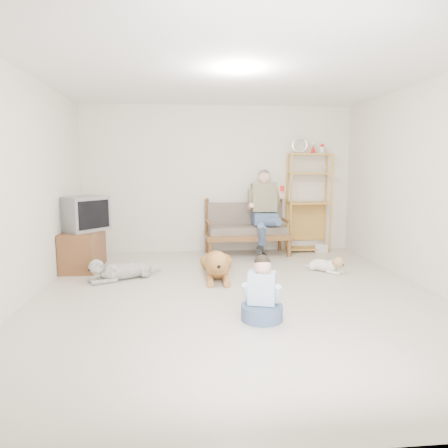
{
  "coord_description": "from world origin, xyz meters",
  "views": [
    {
      "loc": [
        -0.62,
        -4.7,
        1.57
      ],
      "look_at": [
        -0.07,
        1.0,
        0.76
      ],
      "focal_mm": 32.0,
      "sensor_mm": 36.0,
      "label": 1
    }
  ],
  "objects": [
    {
      "name": "floor",
      "position": [
        0.0,
        0.0,
        0.0
      ],
      "size": [
        5.5,
        5.5,
        0.0
      ],
      "primitive_type": "plane",
      "color": "beige",
      "rests_on": "ground"
    },
    {
      "name": "ceiling",
      "position": [
        0.0,
        0.0,
        2.7
      ],
      "size": [
        5.5,
        5.5,
        0.0
      ],
      "primitive_type": "plane",
      "rotation": [
        3.14,
        0.0,
        0.0
      ],
      "color": "white",
      "rests_on": "ground"
    },
    {
      "name": "wall_back",
      "position": [
        0.0,
        2.75,
        1.35
      ],
      "size": [
        5.0,
        0.0,
        5.0
      ],
      "primitive_type": "plane",
      "rotation": [
        1.57,
        0.0,
        0.0
      ],
      "color": "beige",
      "rests_on": "ground"
    },
    {
      "name": "wall_front",
      "position": [
        0.0,
        -2.75,
        1.35
      ],
      "size": [
        5.0,
        0.0,
        5.0
      ],
      "primitive_type": "plane",
      "rotation": [
        -1.57,
        0.0,
        0.0
      ],
      "color": "beige",
      "rests_on": "ground"
    },
    {
      "name": "wall_left",
      "position": [
        -2.5,
        0.0,
        1.35
      ],
      "size": [
        0.0,
        5.5,
        5.5
      ],
      "primitive_type": "plane",
      "rotation": [
        1.57,
        0.0,
        1.57
      ],
      "color": "beige",
      "rests_on": "ground"
    },
    {
      "name": "wall_right",
      "position": [
        2.5,
        0.0,
        1.35
      ],
      "size": [
        0.0,
        5.5,
        5.5
      ],
      "primitive_type": "plane",
      "rotation": [
        1.57,
        0.0,
        -1.57
      ],
      "color": "beige",
      "rests_on": "ground"
    },
    {
      "name": "loveseat",
      "position": [
        0.48,
        2.42,
        0.49
      ],
      "size": [
        1.53,
        0.76,
        0.95
      ],
      "rotation": [
        0.0,
        0.0,
        0.04
      ],
      "color": "brown",
      "rests_on": "ground"
    },
    {
      "name": "man",
      "position": [
        0.77,
        2.2,
        0.7
      ],
      "size": [
        0.58,
        0.83,
        1.35
      ],
      "color": "#44547D",
      "rests_on": "loveseat"
    },
    {
      "name": "etagere",
      "position": [
        1.68,
        2.55,
        0.94
      ],
      "size": [
        0.81,
        0.36,
        2.14
      ],
      "color": "#BD893B",
      "rests_on": "ground"
    },
    {
      "name": "book_stack",
      "position": [
        1.92,
        2.45,
        0.07
      ],
      "size": [
        0.28,
        0.24,
        0.15
      ],
      "primitive_type": "cube",
      "rotation": [
        0.0,
        0.0,
        -0.34
      ],
      "color": "silver",
      "rests_on": "ground"
    },
    {
      "name": "tv_stand",
      "position": [
        -2.23,
        1.58,
        0.3
      ],
      "size": [
        0.53,
        0.92,
        0.6
      ],
      "rotation": [
        0.0,
        0.0,
        -0.03
      ],
      "color": "brown",
      "rests_on": "ground"
    },
    {
      "name": "crt_tv",
      "position": [
        -2.19,
        1.61,
        0.87
      ],
      "size": [
        0.81,
        0.82,
        0.53
      ],
      "rotation": [
        0.0,
        0.0,
        -0.71
      ],
      "color": "slate",
      "rests_on": "tv_stand"
    },
    {
      "name": "wall_outlet",
      "position": [
        -1.25,
        2.73,
        0.3
      ],
      "size": [
        0.12,
        0.02,
        0.08
      ],
      "primitive_type": "cube",
      "color": "silver",
      "rests_on": "ground"
    },
    {
      "name": "golden_retriever",
      "position": [
        -0.17,
        0.93,
        0.18
      ],
      "size": [
        0.41,
        1.5,
        0.45
      ],
      "rotation": [
        0.0,
        0.0,
        -0.04
      ],
      "color": "#B5803E",
      "rests_on": "ground"
    },
    {
      "name": "shaggy_dog",
      "position": [
        -1.56,
        0.89,
        0.14
      ],
      "size": [
        1.0,
        0.64,
        0.33
      ],
      "rotation": [
        0.0,
        0.0,
        -1.07
      ],
      "color": "silver",
      "rests_on": "ground"
    },
    {
      "name": "terrier",
      "position": [
        1.51,
        1.01,
        0.11
      ],
      "size": [
        0.5,
        0.57,
        0.26
      ],
      "rotation": [
        0.0,
        0.0,
        0.67
      ],
      "color": "white",
      "rests_on": "ground"
    },
    {
      "name": "child",
      "position": [
        0.15,
        -0.78,
        0.25
      ],
      "size": [
        0.44,
        0.44,
        0.69
      ],
      "rotation": [
        0.0,
        0.0,
        -0.28
      ],
      "color": "#44547D",
      "rests_on": "ground"
    }
  ]
}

